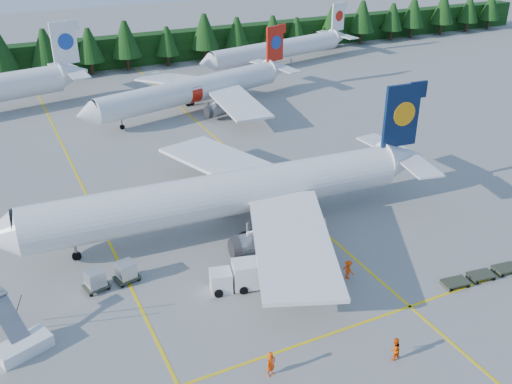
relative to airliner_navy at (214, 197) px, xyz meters
name	(u,v)px	position (x,y,z in m)	size (l,w,h in m)	color
ground	(310,286)	(3.85, -12.21, -3.89)	(320.00, 320.00, 0.00)	gray
taxi_stripe_a	(98,219)	(-10.15, 7.79, -3.88)	(0.25, 120.00, 0.01)	yellow
taxi_stripe_b	(267,183)	(9.85, 7.79, -3.88)	(0.25, 120.00, 0.01)	yellow
taxi_stripe_cross	(349,328)	(3.85, -18.21, -3.88)	(80.00, 0.25, 0.01)	yellow
treeline_hedge	(101,53)	(3.85, 69.79, -0.89)	(220.00, 4.00, 6.00)	black
airliner_navy	(214,197)	(0.00, 0.00, 0.00)	(44.51, 36.55, 12.94)	white
airliner_red	(187,92)	(10.21, 36.24, -0.51)	(37.88, 30.77, 11.24)	white
airliner_far_right	(273,50)	(35.23, 55.58, -0.48)	(36.95, 10.94, 10.88)	white
airstairs	(21,342)	(-19.36, -9.72, -3.14)	(4.36, 5.82, 3.45)	white
service_truck	(241,276)	(-1.58, -9.74, -2.65)	(5.46, 3.02, 2.50)	white
dolly_train	(506,268)	(20.86, -17.98, -3.47)	(13.59, 2.38, 0.13)	#303728
uld_pair	(111,275)	(-11.52, -4.56, -2.82)	(5.01, 2.09, 1.59)	#303728
crew_a	(271,364)	(-3.95, -19.99, -2.88)	(0.73, 0.48, 2.01)	#FF4405
crew_b	(395,349)	(4.82, -22.48, -2.96)	(0.90, 0.70, 1.86)	#F24D05
crew_c	(348,270)	(7.50, -12.60, -3.00)	(0.74, 0.50, 1.79)	#EF3F05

